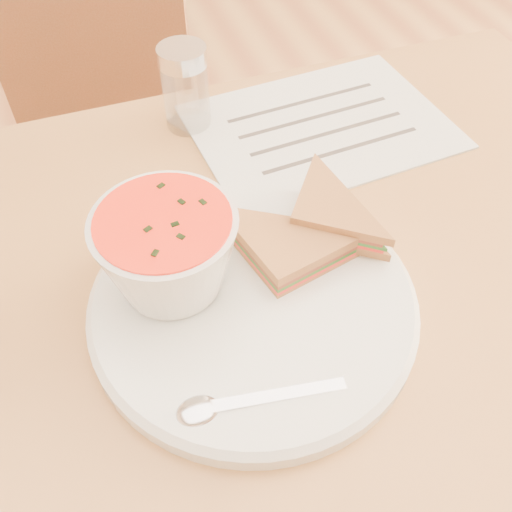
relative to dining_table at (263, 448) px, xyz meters
name	(u,v)px	position (x,y,z in m)	size (l,w,h in m)	color
dining_table	(263,448)	(0.00, 0.00, 0.00)	(1.00, 0.70, 0.75)	#975D2F
chair_far	(101,203)	(-0.13, 0.55, 0.03)	(0.36, 0.36, 0.81)	brown
plate	(253,304)	(-0.02, -0.01, 0.38)	(0.30, 0.30, 0.02)	white
soup_bowl	(169,255)	(-0.08, 0.02, 0.43)	(0.12, 0.12, 0.09)	white
sandwich_half_a	(278,292)	(0.00, -0.03, 0.41)	(0.11, 0.11, 0.03)	#A8623B
sandwich_half_b	(290,229)	(0.04, 0.03, 0.42)	(0.10, 0.10, 0.03)	#A8623B
spoon	(263,399)	(-0.04, -0.11, 0.40)	(0.17, 0.03, 0.01)	silver
paper_menu	(321,126)	(0.15, 0.22, 0.38)	(0.31, 0.22, 0.00)	white
condiment_shaker	(185,88)	(0.00, 0.28, 0.43)	(0.06, 0.06, 0.10)	silver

